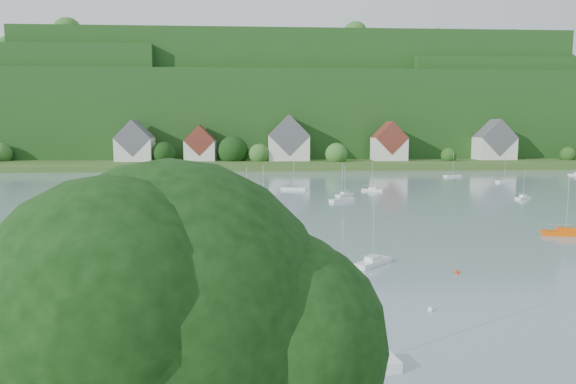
{
  "coord_description": "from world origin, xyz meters",
  "views": [
    {
      "loc": [
        -7.31,
        -17.43,
        15.23
      ],
      "look_at": [
        -1.87,
        75.0,
        4.0
      ],
      "focal_mm": 32.18,
      "sensor_mm": 36.0,
      "label": 1
    }
  ],
  "objects": [
    {
      "name": "village_building_3",
      "position": [
        45.0,
        186.0,
        9.43
      ],
      "size": [
        13.0,
        10.4,
        15.5
      ],
      "color": "silver",
      "rests_on": "far_shore_strip"
    },
    {
      "name": "village_building_0",
      "position": [
        -55.0,
        187.0,
        9.51
      ],
      "size": [
        14.0,
        10.4,
        16.0
      ],
      "color": "silver",
      "rests_on": "far_shore_strip"
    },
    {
      "name": "far_sailboat_cluster",
      "position": [
        6.01,
        112.62,
        0.37
      ],
      "size": [
        193.96,
        73.89,
        8.71
      ],
      "color": "white",
      "rests_on": "ground"
    },
    {
      "name": "near_sailboat_3",
      "position": [
        5.64,
        38.84,
        0.42
      ],
      "size": [
        4.98,
        4.89,
        7.36
      ],
      "rotation": [
        0.0,
        0.0,
        0.77
      ],
      "color": "white",
      "rests_on": "ground"
    },
    {
      "name": "forested_ridge",
      "position": [
        0.39,
        268.57,
        22.89
      ],
      "size": [
        620.0,
        181.22,
        69.89
      ],
      "color": "#133912",
      "rests_on": "ground"
    },
    {
      "name": "village_building_1",
      "position": [
        -30.0,
        189.0,
        8.75
      ],
      "size": [
        12.0,
        9.36,
        14.0
      ],
      "color": "silver",
      "rests_on": "far_shore_strip"
    },
    {
      "name": "near_sailboat_0",
      "position": [
        -19.19,
        27.81,
        0.45
      ],
      "size": [
        6.59,
        3.11,
        8.57
      ],
      "rotation": [
        0.0,
        0.0,
        0.22
      ],
      "color": "white",
      "rests_on": "ground"
    },
    {
      "name": "near_sailboat_5",
      "position": [
        37.16,
        53.4,
        0.45
      ],
      "size": [
        6.64,
        3.21,
        8.64
      ],
      "rotation": [
        0.0,
        0.0,
        -0.23
      ],
      "color": "#EC5704",
      "rests_on": "ground"
    },
    {
      "name": "mooring_buoy_3",
      "position": [
        -6.96,
        42.15,
        0.0
      ],
      "size": [
        0.37,
        0.37,
        0.37
      ],
      "primitive_type": "sphere",
      "color": "#EB3700",
      "rests_on": "ground"
    },
    {
      "name": "mooring_buoy_0",
      "position": [
        -29.51,
        37.3,
        0.0
      ],
      "size": [
        0.44,
        0.44,
        0.44
      ],
      "primitive_type": "sphere",
      "color": "#EB3700",
      "rests_on": "ground"
    },
    {
      "name": "village_building_2",
      "position": [
        5.0,
        188.0,
        10.27
      ],
      "size": [
        16.0,
        11.44,
        18.0
      ],
      "color": "silver",
      "rests_on": "far_shore_strip"
    },
    {
      "name": "mooring_buoy_2",
      "position": [
        13.81,
        34.91,
        0.0
      ],
      "size": [
        0.48,
        0.48,
        0.48
      ],
      "primitive_type": "sphere",
      "color": "#EB3700",
      "rests_on": "ground"
    },
    {
      "name": "mooring_buoy_1",
      "position": [
        7.17,
        23.77,
        0.0
      ],
      "size": [
        0.46,
        0.46,
        0.46
      ],
      "primitive_type": "sphere",
      "color": "white",
      "rests_on": "ground"
    },
    {
      "name": "near_sailboat_2",
      "position": [
        -2.13,
        13.15,
        0.49
      ],
      "size": [
        7.58,
        3.33,
        9.9
      ],
      "rotation": [
        0.0,
        0.0,
        0.18
      ],
      "color": "white",
      "rests_on": "ground"
    },
    {
      "name": "far_shore_strip",
      "position": [
        0.0,
        200.0,
        1.5
      ],
      "size": [
        600.0,
        60.0,
        3.0
      ],
      "primitive_type": "cube",
      "color": "#31501E",
      "rests_on": "ground"
    },
    {
      "name": "near_tree",
      "position": [
        -8.75,
        -6.98,
        11.05
      ],
      "size": [
        8.4,
        8.5,
        13.7
      ],
      "color": "black",
      "rests_on": "near_bank"
    },
    {
      "name": "near_sailboat_1",
      "position": [
        -16.36,
        32.16,
        0.42
      ],
      "size": [
        5.76,
        3.97,
        7.63
      ],
      "rotation": [
        0.0,
        0.0,
        -0.47
      ],
      "color": "navy",
      "rests_on": "ground"
    },
    {
      "name": "village_building_4",
      "position": [
        90.0,
        190.0,
        9.59
      ],
      "size": [
        15.0,
        10.4,
        16.5
      ],
      "color": "silver",
      "rests_on": "far_shore_strip"
    }
  ]
}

